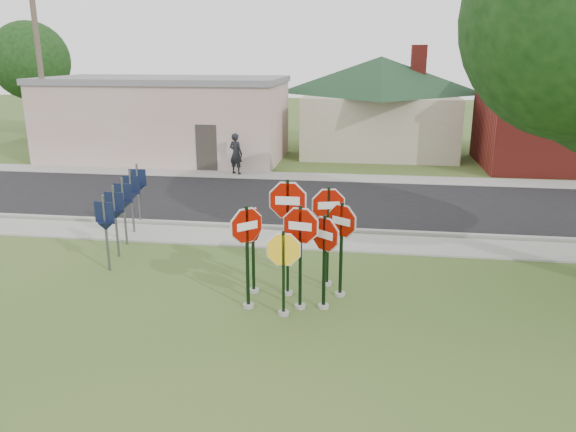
# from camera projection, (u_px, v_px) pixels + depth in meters

# --- Properties ---
(ground) EXTENTS (120.00, 120.00, 0.00)m
(ground) POSITION_uv_depth(u_px,v_px,m) (287.00, 328.00, 11.41)
(ground) COLOR #365620
(ground) RESTS_ON ground
(sidewalk_near) EXTENTS (60.00, 1.60, 0.06)m
(sidewalk_near) POSITION_uv_depth(u_px,v_px,m) (314.00, 241.00, 16.63)
(sidewalk_near) COLOR gray
(sidewalk_near) RESTS_ON ground
(road) EXTENTS (60.00, 7.00, 0.04)m
(road) POSITION_uv_depth(u_px,v_px,m) (326.00, 203.00, 20.90)
(road) COLOR black
(road) RESTS_ON ground
(sidewalk_far) EXTENTS (60.00, 1.60, 0.06)m
(sidewalk_far) POSITION_uv_depth(u_px,v_px,m) (333.00, 178.00, 24.99)
(sidewalk_far) COLOR gray
(sidewalk_far) RESTS_ON ground
(curb) EXTENTS (60.00, 0.20, 0.14)m
(curb) POSITION_uv_depth(u_px,v_px,m) (317.00, 229.00, 17.56)
(curb) COLOR gray
(curb) RESTS_ON ground
(stop_sign_center) EXTENTS (1.08, 0.24, 2.44)m
(stop_sign_center) POSITION_uv_depth(u_px,v_px,m) (300.00, 243.00, 11.91)
(stop_sign_center) COLOR gray
(stop_sign_center) RESTS_ON ground
(stop_sign_yellow) EXTENTS (1.00, 0.24, 1.98)m
(stop_sign_yellow) POSITION_uv_depth(u_px,v_px,m) (283.00, 265.00, 11.69)
(stop_sign_yellow) COLOR gray
(stop_sign_yellow) RESTS_ON ground
(stop_sign_left) EXTENTS (0.79, 0.75, 2.42)m
(stop_sign_left) POSITION_uv_depth(u_px,v_px,m) (247.00, 244.00, 11.94)
(stop_sign_left) COLOR gray
(stop_sign_left) RESTS_ON ground
(stop_sign_right) EXTENTS (0.85, 0.64, 2.23)m
(stop_sign_right) POSITION_uv_depth(u_px,v_px,m) (324.00, 250.00, 11.96)
(stop_sign_right) COLOR gray
(stop_sign_right) RESTS_ON ground
(stop_sign_back_right) EXTENTS (1.06, 0.28, 2.54)m
(stop_sign_back_right) POSITION_uv_depth(u_px,v_px,m) (328.00, 222.00, 13.11)
(stop_sign_back_right) COLOR gray
(stop_sign_back_right) RESTS_ON ground
(stop_sign_back_left) EXTENTS (1.18, 0.24, 2.84)m
(stop_sign_back_left) POSITION_uv_depth(u_px,v_px,m) (288.00, 219.00, 12.51)
(stop_sign_back_left) COLOR gray
(stop_sign_back_left) RESTS_ON ground
(stop_sign_far_right) EXTENTS (0.88, 0.59, 2.33)m
(stop_sign_far_right) POSITION_uv_depth(u_px,v_px,m) (341.00, 238.00, 12.55)
(stop_sign_far_right) COLOR gray
(stop_sign_far_right) RESTS_ON ground
(stop_sign_far_left) EXTENTS (0.39, 1.07, 2.19)m
(stop_sign_far_left) POSITION_uv_depth(u_px,v_px,m) (253.00, 239.00, 12.78)
(stop_sign_far_left) COLOR gray
(stop_sign_far_left) RESTS_ON ground
(route_sign_row) EXTENTS (1.43, 4.63, 2.00)m
(route_sign_row) POSITION_uv_depth(u_px,v_px,m) (124.00, 204.00, 16.08)
(route_sign_row) COLOR #59595E
(route_sign_row) RESTS_ON ground
(building_stucco) EXTENTS (12.20, 6.20, 4.20)m
(building_stucco) POSITION_uv_depth(u_px,v_px,m) (166.00, 118.00, 29.14)
(building_stucco) COLOR beige
(building_stucco) RESTS_ON ground
(building_house) EXTENTS (11.60, 11.60, 6.20)m
(building_house) POSITION_uv_depth(u_px,v_px,m) (380.00, 85.00, 31.01)
(building_house) COLOR #B8AD92
(building_house) RESTS_ON ground
(utility_pole_near) EXTENTS (2.20, 0.26, 9.50)m
(utility_pole_near) POSITION_uv_depth(u_px,v_px,m) (40.00, 62.00, 26.38)
(utility_pole_near) COLOR #4D3E33
(utility_pole_near) RESTS_ON ground
(bg_tree_left) EXTENTS (4.90, 4.90, 7.35)m
(bg_tree_left) POSITION_uv_depth(u_px,v_px,m) (30.00, 61.00, 35.58)
(bg_tree_left) COLOR black
(bg_tree_left) RESTS_ON ground
(pedestrian) EXTENTS (0.80, 0.69, 1.86)m
(pedestrian) POSITION_uv_depth(u_px,v_px,m) (236.00, 154.00, 25.44)
(pedestrian) COLOR black
(pedestrian) RESTS_ON sidewalk_far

